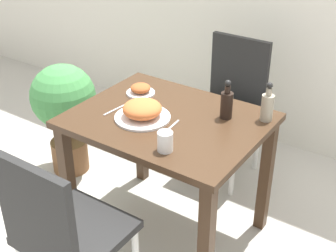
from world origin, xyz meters
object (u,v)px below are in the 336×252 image
object	(u,v)px
food_plate	(142,111)
sauce_bottle	(267,106)
chair_near	(62,231)
drink_cup	(165,141)
side_plate	(141,90)
chair_far	(230,100)
condiment_bottle	(227,104)
potted_plant_left	(64,106)

from	to	relation	value
food_plate	sauce_bottle	bearing A→B (deg)	32.62
chair_near	drink_cup	world-z (taller)	chair_near
side_plate	drink_cup	size ratio (longest dim) A/B	1.70
side_plate	drink_cup	distance (m)	0.61
drink_cup	sauce_bottle	world-z (taller)	sauce_bottle
chair_far	condiment_bottle	size ratio (longest dim) A/B	4.44
chair_far	food_plate	xyz separation A→B (m)	(-0.07, -0.84, 0.26)
chair_far	condiment_bottle	bearing A→B (deg)	-65.37
chair_far	condiment_bottle	world-z (taller)	condiment_bottle
chair_near	sauce_bottle	xyz separation A→B (m)	(0.46, 1.00, 0.30)
potted_plant_left	drink_cup	bearing A→B (deg)	-20.49
sauce_bottle	chair_far	bearing A→B (deg)	131.87
chair_near	side_plate	distance (m)	0.95
condiment_bottle	side_plate	bearing A→B (deg)	-177.61
food_plate	condiment_bottle	bearing A→B (deg)	35.46
food_plate	drink_cup	size ratio (longest dim) A/B	3.02
food_plate	potted_plant_left	bearing A→B (deg)	165.00
chair_far	potted_plant_left	size ratio (longest dim) A/B	1.19
sauce_bottle	side_plate	bearing A→B (deg)	-170.98
drink_cup	condiment_bottle	xyz separation A→B (m)	(0.08, 0.43, 0.03)
drink_cup	potted_plant_left	distance (m)	1.19
chair_far	potted_plant_left	bearing A→B (deg)	-144.81
chair_near	potted_plant_left	xyz separation A→B (m)	(-0.88, 0.88, -0.03)
sauce_bottle	condiment_bottle	size ratio (longest dim) A/B	1.00
sauce_bottle	potted_plant_left	size ratio (longest dim) A/B	0.27
side_plate	potted_plant_left	size ratio (longest dim) A/B	0.21
food_plate	condiment_bottle	xyz separation A→B (m)	(0.34, 0.25, 0.04)
chair_far	side_plate	xyz separation A→B (m)	(-0.25, -0.62, 0.24)
chair_near	chair_far	bearing A→B (deg)	-90.15
chair_near	condiment_bottle	world-z (taller)	condiment_bottle
side_plate	sauce_bottle	size ratio (longest dim) A/B	0.78
chair_near	sauce_bottle	world-z (taller)	sauce_bottle
sauce_bottle	potted_plant_left	bearing A→B (deg)	-174.93
chair_near	chair_far	distance (m)	1.50
drink_cup	sauce_bottle	size ratio (longest dim) A/B	0.46
side_plate	drink_cup	xyz separation A→B (m)	(0.45, -0.41, 0.02)
sauce_bottle	condiment_bottle	xyz separation A→B (m)	(-0.18, -0.09, 0.00)
chair_far	potted_plant_left	xyz separation A→B (m)	(-0.88, -0.62, -0.03)
sauce_bottle	potted_plant_left	xyz separation A→B (m)	(-1.33, -0.12, -0.33)
drink_cup	chair_far	bearing A→B (deg)	100.72
side_plate	sauce_bottle	distance (m)	0.72
side_plate	food_plate	bearing A→B (deg)	-51.06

